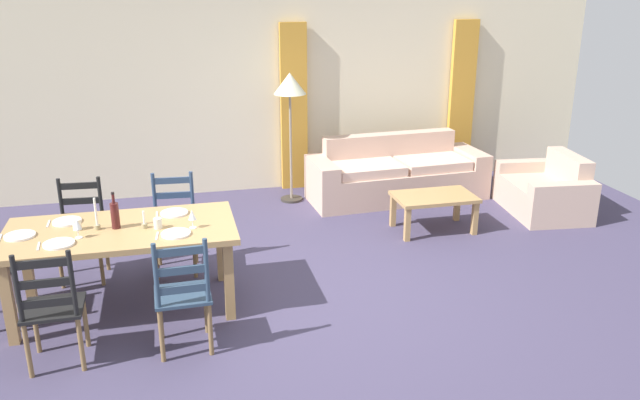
# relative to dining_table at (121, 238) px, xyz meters

# --- Properties ---
(ground_plane) EXTENTS (9.60, 9.60, 0.02)m
(ground_plane) POSITION_rel_dining_table_xyz_m (1.52, -0.14, -0.67)
(ground_plane) COLOR #403A55
(wall_far) EXTENTS (9.60, 0.16, 2.70)m
(wall_far) POSITION_rel_dining_table_xyz_m (1.52, 3.16, 0.69)
(wall_far) COLOR beige
(wall_far) RESTS_ON ground_plane
(curtain_panel_left) EXTENTS (0.35, 0.08, 2.20)m
(curtain_panel_left) POSITION_rel_dining_table_xyz_m (2.09, 3.02, 0.44)
(curtain_panel_left) COLOR gold
(curtain_panel_left) RESTS_ON ground_plane
(curtain_panel_right) EXTENTS (0.35, 0.08, 2.20)m
(curtain_panel_right) POSITION_rel_dining_table_xyz_m (4.49, 3.02, 0.44)
(curtain_panel_right) COLOR gold
(curtain_panel_right) RESTS_ON ground_plane
(dining_table) EXTENTS (1.90, 0.96, 0.75)m
(dining_table) POSITION_rel_dining_table_xyz_m (0.00, 0.00, 0.00)
(dining_table) COLOR #AC8552
(dining_table) RESTS_ON ground_plane
(dining_chair_near_left) EXTENTS (0.42, 0.40, 0.96)m
(dining_chair_near_left) POSITION_rel_dining_table_xyz_m (-0.46, -0.78, -0.19)
(dining_chair_near_left) COLOR black
(dining_chair_near_left) RESTS_ON ground_plane
(dining_chair_near_right) EXTENTS (0.43, 0.41, 0.96)m
(dining_chair_near_right) POSITION_rel_dining_table_xyz_m (0.47, -0.79, -0.19)
(dining_chair_near_right) COLOR #2D4156
(dining_chair_near_right) RESTS_ON ground_plane
(dining_chair_far_left) EXTENTS (0.45, 0.43, 0.96)m
(dining_chair_far_left) POSITION_rel_dining_table_xyz_m (-0.41, 0.76, -0.19)
(dining_chair_far_left) COLOR black
(dining_chair_far_left) RESTS_ON ground_plane
(dining_chair_far_right) EXTENTS (0.45, 0.43, 0.96)m
(dining_chair_far_right) POSITION_rel_dining_table_xyz_m (0.44, 0.72, -0.19)
(dining_chair_far_right) COLOR navy
(dining_chair_far_right) RESTS_ON ground_plane
(dinner_plate_near_left) EXTENTS (0.24, 0.24, 0.02)m
(dinner_plate_near_left) POSITION_rel_dining_table_xyz_m (-0.45, -0.25, 0.10)
(dinner_plate_near_left) COLOR white
(dinner_plate_near_left) RESTS_ON dining_table
(fork_near_left) EXTENTS (0.03, 0.17, 0.01)m
(fork_near_left) POSITION_rel_dining_table_xyz_m (-0.60, -0.25, 0.09)
(fork_near_left) COLOR silver
(fork_near_left) RESTS_ON dining_table
(dinner_plate_near_right) EXTENTS (0.24, 0.24, 0.02)m
(dinner_plate_near_right) POSITION_rel_dining_table_xyz_m (0.45, -0.25, 0.10)
(dinner_plate_near_right) COLOR white
(dinner_plate_near_right) RESTS_ON dining_table
(fork_near_right) EXTENTS (0.03, 0.17, 0.01)m
(fork_near_right) POSITION_rel_dining_table_xyz_m (0.30, -0.25, 0.09)
(fork_near_right) COLOR silver
(fork_near_right) RESTS_ON dining_table
(dinner_plate_far_left) EXTENTS (0.24, 0.24, 0.02)m
(dinner_plate_far_left) POSITION_rel_dining_table_xyz_m (-0.45, 0.25, 0.10)
(dinner_plate_far_left) COLOR white
(dinner_plate_far_left) RESTS_ON dining_table
(fork_far_left) EXTENTS (0.02, 0.17, 0.01)m
(fork_far_left) POSITION_rel_dining_table_xyz_m (-0.60, 0.25, 0.09)
(fork_far_left) COLOR silver
(fork_far_left) RESTS_ON dining_table
(dinner_plate_far_right) EXTENTS (0.24, 0.24, 0.02)m
(dinner_plate_far_right) POSITION_rel_dining_table_xyz_m (0.45, 0.25, 0.10)
(dinner_plate_far_right) COLOR white
(dinner_plate_far_right) RESTS_ON dining_table
(fork_far_right) EXTENTS (0.02, 0.17, 0.01)m
(fork_far_right) POSITION_rel_dining_table_xyz_m (0.30, 0.25, 0.09)
(fork_far_right) COLOR silver
(fork_far_right) RESTS_ON dining_table
(dinner_plate_head_west) EXTENTS (0.24, 0.24, 0.02)m
(dinner_plate_head_west) POSITION_rel_dining_table_xyz_m (-0.78, -0.00, 0.10)
(dinner_plate_head_west) COLOR white
(dinner_plate_head_west) RESTS_ON dining_table
(fork_head_west) EXTENTS (0.03, 0.17, 0.01)m
(fork_head_west) POSITION_rel_dining_table_xyz_m (-0.93, 0.00, 0.09)
(fork_head_west) COLOR silver
(fork_head_west) RESTS_ON dining_table
(wine_bottle) EXTENTS (0.07, 0.07, 0.32)m
(wine_bottle) POSITION_rel_dining_table_xyz_m (-0.03, 0.01, 0.20)
(wine_bottle) COLOR #471919
(wine_bottle) RESTS_ON dining_table
(wine_glass_near_left) EXTENTS (0.06, 0.06, 0.16)m
(wine_glass_near_left) POSITION_rel_dining_table_xyz_m (-0.31, -0.14, 0.20)
(wine_glass_near_left) COLOR white
(wine_glass_near_left) RESTS_ON dining_table
(wine_glass_near_right) EXTENTS (0.06, 0.06, 0.16)m
(wine_glass_near_right) POSITION_rel_dining_table_xyz_m (0.59, -0.13, 0.20)
(wine_glass_near_right) COLOR white
(wine_glass_near_right) RESTS_ON dining_table
(coffee_cup_primary) EXTENTS (0.07, 0.07, 0.09)m
(coffee_cup_primary) POSITION_rel_dining_table_xyz_m (0.31, -0.07, 0.13)
(coffee_cup_primary) COLOR beige
(coffee_cup_primary) RESTS_ON dining_table
(coffee_cup_secondary) EXTENTS (0.07, 0.07, 0.09)m
(coffee_cup_secondary) POSITION_rel_dining_table_xyz_m (-0.34, 0.05, 0.13)
(coffee_cup_secondary) COLOR beige
(coffee_cup_secondary) RESTS_ON dining_table
(candle_tall) EXTENTS (0.05, 0.05, 0.28)m
(candle_tall) POSITION_rel_dining_table_xyz_m (-0.18, 0.02, 0.17)
(candle_tall) COLOR #998C66
(candle_tall) RESTS_ON dining_table
(candle_short) EXTENTS (0.05, 0.05, 0.15)m
(candle_short) POSITION_rel_dining_table_xyz_m (0.20, -0.04, 0.13)
(candle_short) COLOR #998C66
(candle_short) RESTS_ON dining_table
(couch) EXTENTS (2.32, 0.93, 0.80)m
(couch) POSITION_rel_dining_table_xyz_m (3.29, 2.31, -0.37)
(couch) COLOR #C9A591
(couch) RESTS_ON ground_plane
(coffee_table) EXTENTS (0.90, 0.56, 0.42)m
(coffee_table) POSITION_rel_dining_table_xyz_m (3.31, 1.09, -0.31)
(coffee_table) COLOR #AC8552
(coffee_table) RESTS_ON ground_plane
(armchair_upholstered) EXTENTS (0.92, 1.24, 0.72)m
(armchair_upholstered) POSITION_rel_dining_table_xyz_m (4.91, 1.34, -0.41)
(armchair_upholstered) COLOR #C3A490
(armchair_upholstered) RESTS_ON ground_plane
(standing_lamp) EXTENTS (0.40, 0.40, 1.64)m
(standing_lamp) POSITION_rel_dining_table_xyz_m (1.94, 2.49, 0.75)
(standing_lamp) COLOR #332D28
(standing_lamp) RESTS_ON ground_plane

